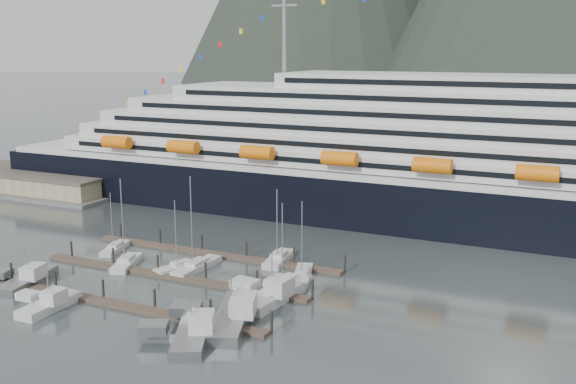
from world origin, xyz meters
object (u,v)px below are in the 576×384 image
(sailboat_h, at_px, (286,283))
(sailboat_f, at_px, (279,259))
(sailboat_b, at_px, (115,248))
(trawler_c, at_px, (230,316))
(sailboat_c, at_px, (182,267))
(trawler_a, at_px, (26,279))
(warehouse, at_px, (39,183))
(sailboat_g, at_px, (302,276))
(trawler_b, at_px, (48,303))
(trawler_e, at_px, (271,295))
(sailboat_a, at_px, (127,263))
(trawler_d, at_px, (191,333))
(cruise_ship, at_px, (465,167))
(sailboat_d, at_px, (197,267))

(sailboat_h, bearing_deg, sailboat_f, 50.61)
(sailboat_b, height_order, trawler_c, sailboat_b)
(sailboat_c, bearing_deg, trawler_a, 154.86)
(sailboat_f, distance_m, trawler_a, 40.00)
(warehouse, distance_m, sailboat_b, 58.76)
(sailboat_f, height_order, sailboat_g, sailboat_f)
(trawler_a, distance_m, trawler_c, 35.62)
(trawler_c, bearing_deg, sailboat_g, -24.37)
(sailboat_b, height_order, sailboat_h, sailboat_h)
(trawler_b, bearing_deg, sailboat_g, -46.04)
(trawler_a, bearing_deg, trawler_e, -87.83)
(sailboat_f, bearing_deg, sailboat_a, 112.65)
(trawler_b, height_order, trawler_d, trawler_d)
(warehouse, bearing_deg, trawler_e, -25.59)
(cruise_ship, relative_size, trawler_e, 16.69)
(warehouse, relative_size, sailboat_d, 2.85)
(cruise_ship, distance_m, trawler_e, 57.52)
(sailboat_c, relative_size, trawler_a, 0.97)
(sailboat_d, bearing_deg, sailboat_g, -77.04)
(sailboat_c, bearing_deg, cruise_ship, -13.88)
(sailboat_f, xyz_separation_m, sailboat_h, (6.17, -9.93, -0.01))
(sailboat_b, height_order, sailboat_f, sailboat_f)
(trawler_c, bearing_deg, sailboat_h, -22.47)
(sailboat_c, distance_m, sailboat_g, 19.95)
(warehouse, relative_size, trawler_c, 2.84)
(warehouse, bearing_deg, sailboat_f, -17.16)
(sailboat_b, distance_m, trawler_b, 27.63)
(cruise_ship, xyz_separation_m, trawler_a, (-52.99, -63.86, -11.18))
(sailboat_a, relative_size, sailboat_c, 1.27)
(warehouse, relative_size, sailboat_b, 4.15)
(sailboat_d, height_order, trawler_d, sailboat_d)
(sailboat_c, distance_m, trawler_b, 23.08)
(warehouse, relative_size, trawler_e, 3.66)
(trawler_b, bearing_deg, warehouse, 44.74)
(sailboat_b, height_order, trawler_b, sailboat_b)
(cruise_ship, xyz_separation_m, sailboat_h, (-16.89, -47.25, -11.62))
(sailboat_h, distance_m, trawler_b, 34.19)
(trawler_a, height_order, trawler_c, trawler_c)
(sailboat_h, bearing_deg, sailboat_b, 103.68)
(sailboat_a, distance_m, sailboat_b, 9.53)
(trawler_a, xyz_separation_m, trawler_b, (10.53, -6.08, -0.03))
(sailboat_a, relative_size, sailboat_h, 1.15)
(sailboat_g, xyz_separation_m, trawler_b, (-26.36, -26.80, 0.42))
(trawler_c, bearing_deg, trawler_b, 84.09)
(sailboat_b, height_order, trawler_e, sailboat_b)
(cruise_ship, distance_m, sailboat_g, 47.50)
(sailboat_f, bearing_deg, sailboat_b, 95.28)
(sailboat_b, distance_m, sailboat_f, 29.97)
(sailboat_g, distance_m, trawler_e, 11.00)
(sailboat_a, xyz_separation_m, sailboat_f, (21.82, 12.83, -0.01))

